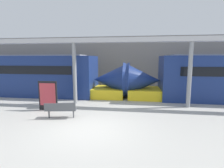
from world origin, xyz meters
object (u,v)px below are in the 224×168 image
at_px(train_right, 12,76).
at_px(trash_bin, 49,100).
at_px(bench_near, 61,109).
at_px(poster_board, 48,96).
at_px(support_column_near, 75,74).
at_px(support_column_far, 190,75).

relative_size(train_right, trash_bin, 21.50).
bearing_deg(bench_near, trash_bin, 122.07).
relative_size(poster_board, support_column_near, 0.43).
xyz_separation_m(trash_bin, support_column_near, (1.20, 1.25, 1.49)).
bearing_deg(support_column_far, bench_near, -156.22).
relative_size(train_right, bench_near, 12.29).
bearing_deg(train_right, poster_board, -37.51).
relative_size(trash_bin, poster_board, 0.53).
xyz_separation_m(poster_board, support_column_far, (8.03, 1.75, 1.10)).
distance_m(bench_near, poster_board, 1.81).
relative_size(trash_bin, support_column_far, 0.23).
bearing_deg(bench_near, support_column_near, 86.75).
bearing_deg(support_column_far, trash_bin, -171.44).
height_order(train_right, bench_near, train_right).
bearing_deg(poster_board, support_column_near, 61.16).
bearing_deg(bench_near, support_column_far, 14.34).
distance_m(bench_near, support_column_far, 7.51).
distance_m(trash_bin, support_column_far, 8.49).
xyz_separation_m(train_right, support_column_far, (13.28, -2.28, 0.42)).
xyz_separation_m(support_column_near, support_column_far, (7.06, 0.00, 0.00)).
xyz_separation_m(train_right, trash_bin, (5.01, -3.52, -1.07)).
bearing_deg(train_right, support_column_near, -20.13).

